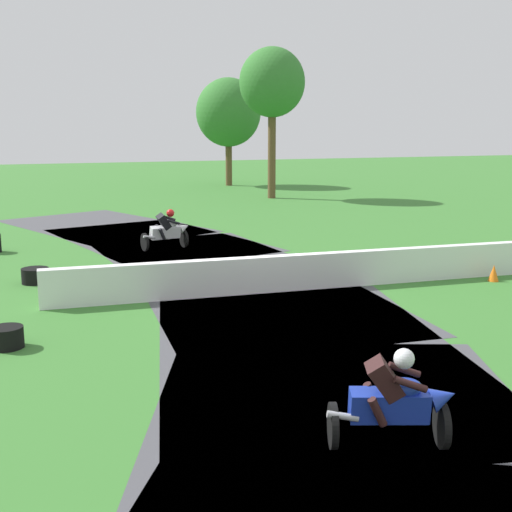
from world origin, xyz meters
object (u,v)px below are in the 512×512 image
object	(u,v)px
motorcycle_lead_blue	(395,401)
traffic_cone	(494,273)
motorcycle_chase_white	(167,230)
tire_stack_mid_a	(7,337)
tire_stack_mid_b	(35,276)

from	to	relation	value
motorcycle_lead_blue	traffic_cone	size ratio (longest dim) A/B	3.83
motorcycle_chase_white	traffic_cone	world-z (taller)	motorcycle_chase_white
motorcycle_lead_blue	motorcycle_chase_white	size ratio (longest dim) A/B	0.99
motorcycle_chase_white	tire_stack_mid_a	world-z (taller)	motorcycle_chase_white
tire_stack_mid_a	tire_stack_mid_b	world-z (taller)	same
tire_stack_mid_a	traffic_cone	distance (m)	12.21
motorcycle_chase_white	motorcycle_lead_blue	bearing A→B (deg)	-91.05
tire_stack_mid_b	traffic_cone	size ratio (longest dim) A/B	1.59
motorcycle_chase_white	tire_stack_mid_b	distance (m)	5.62
motorcycle_chase_white	traffic_cone	distance (m)	10.36
motorcycle_lead_blue	tire_stack_mid_a	bearing A→B (deg)	128.69
tire_stack_mid_a	tire_stack_mid_b	bearing A→B (deg)	82.86
motorcycle_chase_white	traffic_cone	bearing A→B (deg)	-46.19
tire_stack_mid_a	tire_stack_mid_b	xyz separation A→B (m)	(0.66, 5.23, -0.00)
motorcycle_lead_blue	tire_stack_mid_a	xyz separation A→B (m)	(-4.70, 5.87, -0.46)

